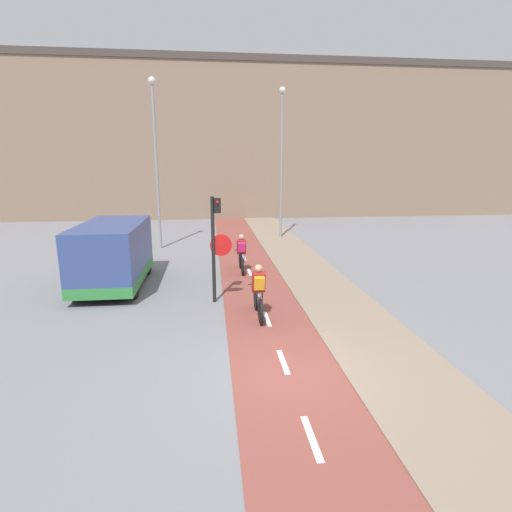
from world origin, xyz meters
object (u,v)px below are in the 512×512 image
(street_lamp_far, at_px, (156,150))
(van, at_px, (113,256))
(traffic_light_pole, at_px, (216,238))
(cyclist_near, at_px, (258,293))
(street_lamp_sidewalk, at_px, (282,151))
(cyclist_far, at_px, (241,254))

(street_lamp_far, xyz_separation_m, van, (-0.83, -6.55, -3.82))
(traffic_light_pole, height_order, cyclist_near, traffic_light_pole)
(street_lamp_far, distance_m, van, 7.63)
(street_lamp_sidewalk, bearing_deg, traffic_light_pole, -109.89)
(traffic_light_pole, distance_m, van, 4.24)
(traffic_light_pole, xyz_separation_m, cyclist_far, (1.04, 3.46, -1.31))
(cyclist_near, bearing_deg, traffic_light_pole, 128.04)
(traffic_light_pole, height_order, van, traffic_light_pole)
(street_lamp_far, bearing_deg, cyclist_far, -53.95)
(traffic_light_pole, relative_size, van, 0.73)
(street_lamp_far, relative_size, cyclist_far, 4.61)
(van, bearing_deg, street_lamp_far, 82.78)
(cyclist_far, bearing_deg, cyclist_near, -88.93)
(street_lamp_far, xyz_separation_m, cyclist_far, (3.78, -5.19, -4.20))
(traffic_light_pole, xyz_separation_m, street_lamp_far, (-2.73, 8.65, 2.89))
(street_lamp_far, relative_size, van, 1.84)
(cyclist_near, bearing_deg, street_lamp_sidewalk, 77.20)
(street_lamp_far, bearing_deg, van, -97.22)
(cyclist_near, bearing_deg, van, 142.92)
(street_lamp_sidewalk, relative_size, cyclist_near, 4.54)
(traffic_light_pole, height_order, cyclist_far, traffic_light_pole)
(traffic_light_pole, xyz_separation_m, street_lamp_sidewalk, (3.93, 10.87, 2.93))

